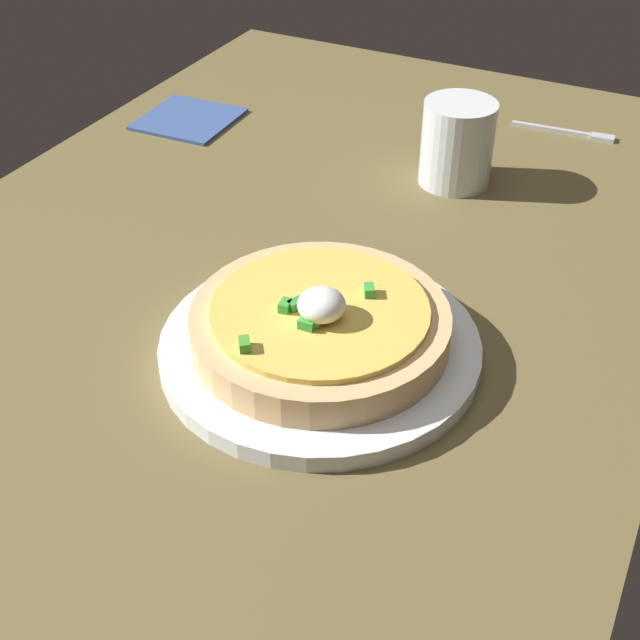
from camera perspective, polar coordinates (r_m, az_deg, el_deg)
The scene contains 6 objects.
dining_table at distance 77.16cm, azimuth -5.00°, elevation 0.15°, with size 125.19×71.82×3.25cm, color brown.
plate at distance 69.85cm, azimuth 0.00°, elevation -1.80°, with size 26.22×26.22×1.54cm, color white.
pizza at distance 68.30cm, azimuth -0.00°, elevation -0.25°, with size 20.92×20.92×5.75cm.
cup_near at distance 94.37cm, azimuth 9.11°, elevation 11.28°, with size 7.77×7.77×9.10cm.
fork at distance 109.76cm, azimuth 16.43°, elevation 11.90°, with size 1.89×12.32×0.50cm.
napkin at distance 110.34cm, azimuth -8.76°, elevation 13.11°, with size 10.99×10.99×0.40cm, color #374F8B.
Camera 1 is at (-51.60, -33.41, 48.26)cm, focal length 47.98 mm.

